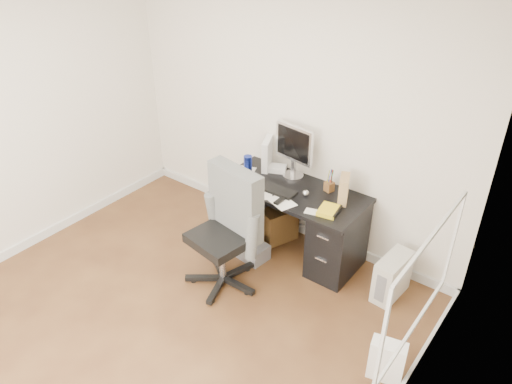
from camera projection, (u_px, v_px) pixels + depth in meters
ground at (158, 328)px, 4.41m from camera, size 4.00×4.00×0.00m
room_shell at (140, 162)px, 3.55m from camera, size 4.02×4.02×2.71m
desk at (291, 218)px, 5.17m from camera, size 1.50×0.70×0.75m
loose_papers at (273, 185)px, 5.06m from camera, size 1.10×0.60×0.00m
lcd_monitor at (294, 152)px, 5.06m from camera, size 0.49×0.32×0.58m
keyboard at (273, 189)px, 4.97m from camera, size 0.48×0.17×0.03m
computer_mouse at (306, 193)px, 4.86m from camera, size 0.07×0.07×0.07m
travel_mug at (248, 165)px, 5.23m from camera, size 0.11×0.11×0.20m
white_binder at (267, 154)px, 5.29m from camera, size 0.24×0.32×0.34m
magazine_file at (344, 189)px, 4.73m from camera, size 0.19×0.25×0.26m
pen_cup at (330, 180)px, 4.90m from camera, size 0.12×0.12×0.24m
yellow_book at (329, 210)px, 4.62m from camera, size 0.21×0.25×0.04m
paper_remote at (282, 201)px, 4.78m from camera, size 0.32×0.29×0.02m
office_chair at (221, 232)px, 4.62m from camera, size 0.77×0.77×1.20m
pc_tower at (392, 277)px, 4.66m from camera, size 0.23×0.45×0.43m
shopping_bag at (387, 360)px, 3.87m from camera, size 0.31×0.25×0.37m
wicker_basket at (275, 221)px, 5.50m from camera, size 0.49×0.49×0.38m
desk_printer at (253, 251)px, 5.20m from camera, size 0.32×0.27×0.17m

